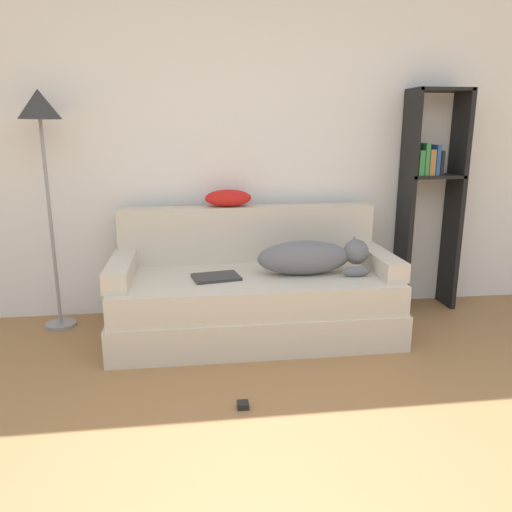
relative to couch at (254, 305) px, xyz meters
The scene contains 11 objects.
wall_back 1.28m from the couch, 91.86° to the left, with size 7.64×0.06×2.70m.
couch is the anchor object (origin of this frame).
couch_backrest 0.56m from the couch, 90.00° to the left, with size 1.87×0.15×0.41m.
couch_arm_left 0.92m from the couch, behind, with size 0.15×0.69×0.13m.
couch_arm_right 0.92m from the couch, ahead, with size 0.15×0.69×0.13m.
dog 0.52m from the couch, ahead, with size 0.76×0.25×0.25m.
laptop 0.35m from the couch, 165.27° to the right, with size 0.33×0.27×0.02m.
throw_pillow 0.80m from the couch, 110.01° to the left, with size 0.34×0.20×0.12m.
bookshelf 1.65m from the couch, 15.77° to the left, with size 0.43×0.26×1.68m.
floor_lamp 1.85m from the couch, 166.75° to the left, with size 0.28×0.28×1.64m.
power_adapter 0.99m from the couch, 100.81° to the right, with size 0.06×0.06×0.03m.
Camera 1 is at (-0.40, -1.19, 1.38)m, focal length 35.00 mm.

